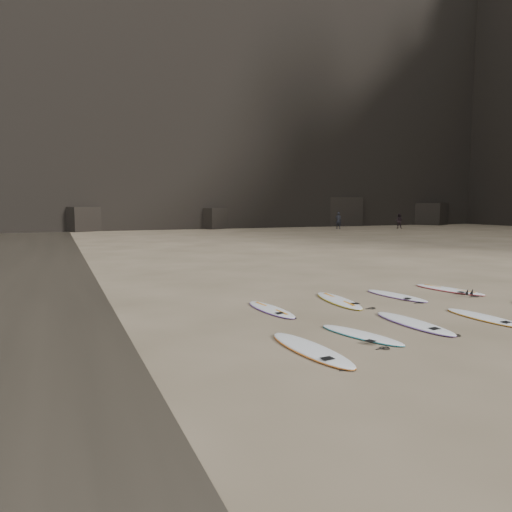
% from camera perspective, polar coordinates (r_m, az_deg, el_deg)
% --- Properties ---
extents(ground, '(240.00, 240.00, 0.00)m').
position_cam_1_polar(ground, '(12.88, 19.56, -7.14)').
color(ground, '#897559').
rests_on(ground, ground).
extents(headland, '(170.00, 101.00, 63.47)m').
position_cam_1_polar(headland, '(68.89, 7.21, 21.30)').
color(headland, black).
rests_on(headland, ground).
extents(surfboard_0, '(0.88, 2.74, 0.10)m').
position_cam_1_polar(surfboard_0, '(9.90, 6.27, -10.50)').
color(surfboard_0, white).
rests_on(surfboard_0, ground).
extents(surfboard_1, '(1.14, 2.26, 0.08)m').
position_cam_1_polar(surfboard_1, '(11.13, 11.92, -8.77)').
color(surfboard_1, white).
rests_on(surfboard_1, ground).
extents(surfboard_2, '(0.70, 2.61, 0.09)m').
position_cam_1_polar(surfboard_2, '(12.46, 17.57, -7.29)').
color(surfboard_2, white).
rests_on(surfboard_2, ground).
extents(surfboard_3, '(0.70, 2.38, 0.08)m').
position_cam_1_polar(surfboard_3, '(13.69, 24.71, -6.39)').
color(surfboard_3, white).
rests_on(surfboard_3, ground).
extents(surfboard_5, '(0.75, 2.41, 0.09)m').
position_cam_1_polar(surfboard_5, '(13.41, 1.73, -6.08)').
color(surfboard_5, white).
rests_on(surfboard_5, ground).
extents(surfboard_6, '(0.92, 2.73, 0.10)m').
position_cam_1_polar(surfboard_6, '(14.78, 9.42, -5.00)').
color(surfboard_6, white).
rests_on(surfboard_6, ground).
extents(surfboard_7, '(0.95, 2.43, 0.09)m').
position_cam_1_polar(surfboard_7, '(15.95, 15.72, -4.35)').
color(surfboard_7, white).
rests_on(surfboard_7, ground).
extents(surfboard_8, '(1.15, 2.61, 0.09)m').
position_cam_1_polar(surfboard_8, '(17.58, 21.17, -3.57)').
color(surfboard_8, white).
rests_on(surfboard_8, ground).
extents(person_a, '(0.80, 0.82, 1.89)m').
position_cam_1_polar(person_a, '(56.15, 9.40, 4.03)').
color(person_a, black).
rests_on(person_a, ground).
extents(person_b, '(1.03, 1.03, 1.69)m').
position_cam_1_polar(person_b, '(58.64, 16.01, 3.86)').
color(person_b, black).
rests_on(person_b, ground).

